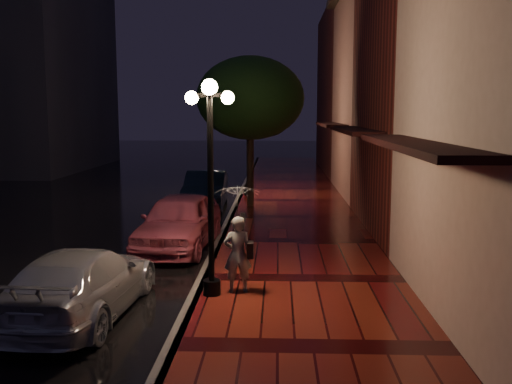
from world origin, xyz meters
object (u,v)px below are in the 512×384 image
(pink_car, at_px, (179,221))
(woman_with_umbrella, at_px, (237,222))
(silver_car, at_px, (82,283))
(parking_meter, at_px, (243,233))
(street_tree, at_px, (250,101))
(streetlamp_far, at_px, (248,140))
(streetlamp_near, at_px, (211,175))
(navy_car, at_px, (206,189))

(pink_car, height_order, woman_with_umbrella, woman_with_umbrella)
(silver_car, relative_size, parking_meter, 3.52)
(street_tree, xyz_separation_m, pink_car, (-1.70, -6.50, -3.46))
(streetlamp_far, xyz_separation_m, pink_car, (-1.44, -9.51, -1.82))
(woman_with_umbrella, bearing_deg, streetlamp_near, 10.76)
(streetlamp_far, xyz_separation_m, navy_car, (-1.56, -2.57, -1.87))
(streetlamp_near, height_order, street_tree, street_tree)
(navy_car, distance_m, silver_car, 12.41)
(pink_car, xyz_separation_m, parking_meter, (1.93, -2.22, 0.15))
(street_tree, bearing_deg, streetlamp_near, -91.35)
(streetlamp_near, relative_size, streetlamp_far, 1.00)
(streetlamp_near, bearing_deg, pink_car, 107.79)
(silver_car, xyz_separation_m, woman_with_umbrella, (2.85, 1.15, 0.96))
(silver_car, xyz_separation_m, parking_meter, (2.83, 3.21, 0.27))
(streetlamp_near, distance_m, silver_car, 3.18)
(street_tree, height_order, parking_meter, street_tree)
(navy_car, distance_m, parking_meter, 9.40)
(navy_car, bearing_deg, silver_car, -95.21)
(streetlamp_far, xyz_separation_m, street_tree, (0.26, -3.01, 1.64))
(silver_car, height_order, woman_with_umbrella, woman_with_umbrella)
(pink_car, relative_size, parking_meter, 3.56)
(pink_car, bearing_deg, parking_meter, -44.58)
(pink_car, relative_size, silver_car, 1.01)
(street_tree, xyz_separation_m, navy_car, (-1.82, 0.44, -3.51))
(navy_car, height_order, silver_car, navy_car)
(streetlamp_near, distance_m, pink_car, 5.05)
(streetlamp_near, relative_size, woman_with_umbrella, 1.94)
(streetlamp_far, height_order, navy_car, streetlamp_far)
(streetlamp_near, distance_m, woman_with_umbrella, 1.13)
(silver_car, bearing_deg, parking_meter, -127.93)
(streetlamp_far, relative_size, parking_meter, 3.35)
(parking_meter, bearing_deg, silver_car, -145.65)
(streetlamp_near, xyz_separation_m, streetlamp_far, (0.00, 14.00, 0.00))
(street_tree, height_order, silver_car, street_tree)
(pink_car, xyz_separation_m, woman_with_umbrella, (1.95, -4.28, 0.84))
(streetlamp_near, xyz_separation_m, silver_car, (-2.33, -0.95, -1.94))
(navy_car, bearing_deg, street_tree, -15.35)
(navy_car, height_order, parking_meter, navy_car)
(streetlamp_near, relative_size, parking_meter, 3.35)
(parking_meter, bearing_deg, navy_car, 88.29)
(street_tree, xyz_separation_m, parking_meter, (0.23, -8.73, -3.32))
(pink_car, bearing_deg, navy_car, 95.38)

